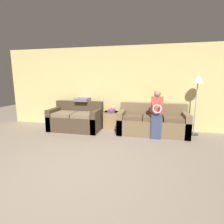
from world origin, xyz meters
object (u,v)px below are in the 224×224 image
Objects in this scene: side_shelf at (112,120)px; floor_lamp at (198,86)px; couch_main at (152,123)px; throw_pillow at (83,100)px; child_left_seated at (157,112)px; book_stack at (112,110)px; couch_side at (76,119)px.

floor_lamp reaches higher than side_shelf.
throw_pillow is at bearing 174.71° from couch_main.
side_shelf is at bearing 178.34° from floor_lamp.
child_left_seated is 1.36m from floor_lamp.
floor_lamp is (1.06, 0.50, 0.69)m from child_left_seated.
couch_main is 3.50× the size of side_shelf.
throw_pillow is at bearing -178.22° from side_shelf.
side_shelf is at bearing 1.78° from throw_pillow.
couch_main is at bearing 105.29° from child_left_seated.
side_shelf is 1.83× the size of book_stack.
floor_lamp is at bearing -0.69° from throw_pillow.
throw_pillow is (-2.29, 0.54, 0.22)m from child_left_seated.
side_shelf is (-1.34, 0.57, -0.41)m from child_left_seated.
throw_pillow is at bearing 68.86° from couch_side.
floor_lamp is 3.96× the size of throw_pillow.
floor_lamp is (2.41, -0.07, 0.79)m from book_stack.
couch_side is at bearing -162.92° from side_shelf.
book_stack is 1.00m from throw_pillow.
throw_pillow is (-0.95, -0.03, 0.63)m from side_shelf.
book_stack is at bearing -167.74° from side_shelf.
floor_lamp reaches higher than couch_main.
couch_main is at bearing -10.59° from side_shelf.
throw_pillow is (0.12, 0.30, 0.59)m from couch_side.
couch_side is (-2.32, -0.09, 0.00)m from couch_main.
couch_main is 2.32m from couch_side.
floor_lamp is 3.39m from throw_pillow.
side_shelf is at bearing 169.41° from couch_main.
child_left_seated is 4.19× the size of book_stack.
couch_side reaches higher than couch_main.
child_left_seated is 1.51m from side_shelf.
floor_lamp reaches higher than book_stack.
child_left_seated is at bearing -5.75° from couch_side.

